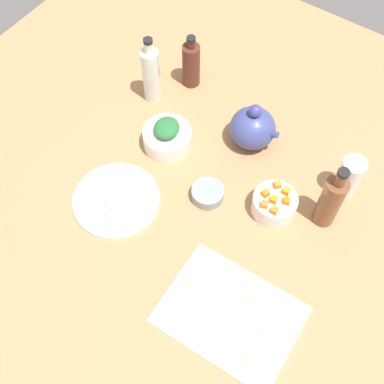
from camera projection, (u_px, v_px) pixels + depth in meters
tabletop at (192, 204)px, 144.96cm from camera, size 190.00×190.00×3.00cm
cutting_board at (230, 315)px, 126.03cm from camera, size 34.61×26.41×1.00cm
plate_tofu at (116, 200)px, 143.18cm from camera, size 24.82×24.82×1.20cm
bowl_greens at (167, 138)px, 151.33cm from camera, size 14.63×14.63×6.29cm
bowl_carrots at (274, 204)px, 139.48cm from camera, size 12.40×12.40×6.33cm
bowl_small_side at (208, 194)px, 142.90cm from camera, size 9.31×9.31×3.51cm
teapot at (253, 128)px, 149.29cm from camera, size 15.42×13.64×15.90cm
bottle_0 at (151, 74)px, 155.25cm from camera, size 5.57×5.57×24.22cm
bottle_1 at (191, 64)px, 160.32cm from camera, size 5.71×5.71×19.18cm
bottle_2 at (331, 200)px, 132.46cm from camera, size 6.15×6.15×23.63cm
drinking_glass_0 at (349, 177)px, 139.64cm from camera, size 6.66×6.66×13.84cm
carrot_cube_0 at (287, 201)px, 135.36cm from camera, size 2.34×2.34×1.80cm
carrot_cube_1 at (265, 193)px, 136.57cm from camera, size 2.26×2.26×1.80cm
carrot_cube_2 at (265, 204)px, 134.76cm from camera, size 2.35×2.35×1.80cm
carrot_cube_3 at (277, 185)px, 137.99cm from camera, size 2.54×2.54×1.80cm
carrot_cube_4 at (286, 191)px, 136.93cm from camera, size 2.00×2.00×1.80cm
carrot_cube_5 at (274, 211)px, 133.81cm from camera, size 1.91×1.91×1.80cm
carrot_cube_6 at (274, 200)px, 135.53cm from camera, size 2.09×2.09×1.80cm
chopped_greens_mound at (167, 128)px, 147.05cm from camera, size 9.84×10.39×3.70cm
tofu_cube_0 at (109, 201)px, 141.06cm from camera, size 2.80×2.80×2.20cm
tofu_cube_1 at (116, 181)px, 144.39cm from camera, size 2.29×2.29×2.20cm
tofu_cube_2 at (131, 193)px, 142.40cm from camera, size 2.91×2.91×2.20cm
tofu_cube_3 at (123, 208)px, 139.92cm from camera, size 2.51×2.51×2.20cm
tofu_cube_4 at (98, 191)px, 142.71cm from camera, size 3.10×3.10×2.20cm
tofu_cube_5 at (110, 213)px, 139.10cm from camera, size 3.11×3.11×2.20cm
dumpling_0 at (174, 313)px, 124.54cm from camera, size 4.99×5.26×2.41cm
dumpling_1 at (253, 305)px, 125.60cm from camera, size 5.85×5.88×2.40cm
dumpling_2 at (187, 292)px, 127.26cm from camera, size 7.24×6.91×2.50cm
dumpling_3 at (246, 362)px, 118.22cm from camera, size 6.10×5.94×2.84cm
dumpling_4 at (265, 335)px, 121.92cm from camera, size 5.94×5.90×2.09cm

